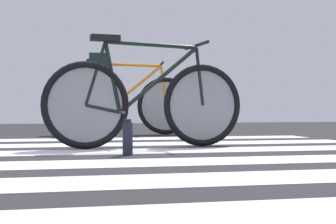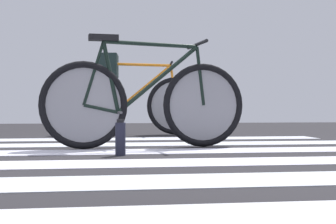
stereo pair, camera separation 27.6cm
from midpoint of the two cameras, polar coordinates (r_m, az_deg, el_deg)
name	(u,v)px [view 2 (the right image)]	position (r m, az deg, el deg)	size (l,w,h in m)	color
ground	(76,157)	(3.58, -8.27, -5.08)	(18.00, 14.00, 0.02)	black
crosswalk_markings	(73,158)	(3.39, -8.48, -5.19)	(5.39, 4.23, 0.00)	silver
bicycle_1_of_2	(145,102)	(4.15, -0.77, 1.17)	(1.73, 0.52, 0.93)	black
bicycle_2_of_2	(134,104)	(6.16, -2.62, 0.97)	(1.73, 0.52, 0.93)	black
cyclist_2_of_2	(109,83)	(6.17, -5.51, 3.36)	(0.35, 0.43, 0.99)	brown
water_bottle	(120,138)	(3.51, -3.24, -3.01)	(0.07, 0.07, 0.26)	#202134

